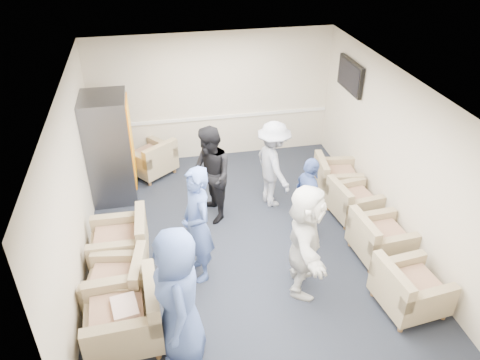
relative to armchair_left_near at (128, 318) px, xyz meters
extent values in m
plane|color=black|center=(1.84, 1.76, -0.38)|extent=(6.00, 6.00, 0.00)
plane|color=white|center=(1.84, 1.76, 2.32)|extent=(6.00, 6.00, 0.00)
cube|color=beige|center=(1.84, 4.76, 0.97)|extent=(5.00, 0.02, 2.70)
cube|color=beige|center=(1.84, -1.24, 0.97)|extent=(5.00, 0.02, 2.70)
cube|color=beige|center=(-0.66, 1.76, 0.97)|extent=(0.02, 6.00, 2.70)
cube|color=beige|center=(4.34, 1.76, 0.97)|extent=(0.02, 6.00, 2.70)
cube|color=silver|center=(1.84, 4.74, 0.52)|extent=(4.98, 0.04, 0.06)
cube|color=black|center=(4.28, 3.56, 1.67)|extent=(0.07, 1.00, 0.58)
cube|color=black|center=(4.25, 3.56, 1.67)|extent=(0.01, 0.92, 0.50)
cube|color=#53545B|center=(4.32, 3.56, 1.52)|extent=(0.04, 0.10, 0.25)
cube|color=#8D7B5B|center=(-0.07, 0.00, -0.09)|extent=(0.99, 0.99, 0.31)
cube|color=#8F664F|center=(-0.07, 0.00, 0.12)|extent=(0.68, 0.64, 0.11)
cube|color=#8D7B5B|center=(0.33, 0.01, 0.29)|extent=(0.20, 0.95, 0.44)
cube|color=#8D7B5B|center=(-0.17, 0.72, -0.13)|extent=(0.93, 0.93, 0.27)
cube|color=#8F664F|center=(-0.17, 0.72, 0.05)|extent=(0.64, 0.61, 0.10)
cube|color=#8D7B5B|center=(0.17, 0.66, 0.20)|extent=(0.27, 0.82, 0.38)
cube|color=#8D7B5B|center=(-0.14, 1.57, -0.11)|extent=(0.89, 0.89, 0.29)
cube|color=#8F664F|center=(-0.14, 1.57, 0.08)|extent=(0.61, 0.57, 0.10)
cube|color=#8D7B5B|center=(0.22, 1.56, 0.23)|extent=(0.16, 0.87, 0.41)
cube|color=#8D7B5B|center=(3.81, -0.21, -0.12)|extent=(0.92, 0.92, 0.28)
cube|color=#8F664F|center=(3.81, -0.21, 0.06)|extent=(0.64, 0.60, 0.10)
cube|color=#8D7B5B|center=(3.46, -0.25, 0.21)|extent=(0.23, 0.85, 0.39)
cube|color=#8D7B5B|center=(3.91, 0.90, -0.13)|extent=(0.87, 0.87, 0.27)
cube|color=#8F664F|center=(3.91, 0.90, 0.05)|extent=(0.60, 0.57, 0.10)
cube|color=#8D7B5B|center=(3.57, 0.87, 0.20)|extent=(0.19, 0.82, 0.38)
cube|color=#8D7B5B|center=(3.91, 1.98, -0.15)|extent=(0.85, 0.85, 0.25)
cube|color=#8F664F|center=(3.91, 1.98, 0.02)|extent=(0.58, 0.55, 0.09)
cube|color=#8D7B5B|center=(3.60, 1.94, 0.16)|extent=(0.22, 0.77, 0.36)
cube|color=#8D7B5B|center=(3.92, 2.79, -0.14)|extent=(0.87, 0.87, 0.26)
cube|color=#8F664F|center=(3.92, 2.79, 0.04)|extent=(0.60, 0.57, 0.09)
cube|color=#8D7B5B|center=(3.60, 2.83, 0.17)|extent=(0.23, 0.79, 0.37)
cube|color=#8D7B5B|center=(0.44, 4.22, -0.13)|extent=(1.15, 1.15, 0.27)
cube|color=#8F664F|center=(0.44, 4.22, 0.06)|extent=(0.77, 0.77, 0.10)
cube|color=#8D7B5B|center=(0.65, 3.95, 0.20)|extent=(0.73, 0.61, 0.38)
cube|color=#53545B|center=(-0.26, 3.55, 0.62)|extent=(0.79, 0.95, 2.00)
cube|color=#ED5004|center=(0.15, 3.55, 0.72)|extent=(0.02, 0.81, 1.60)
cube|color=black|center=(0.15, 3.55, -0.11)|extent=(0.02, 0.47, 0.13)
cube|color=black|center=(0.78, 1.27, -0.17)|extent=(0.28, 0.20, 0.40)
sphere|color=black|center=(0.78, 1.27, 0.01)|extent=(0.20, 0.20, 0.20)
cube|color=silver|center=(-0.02, 0.00, 0.18)|extent=(0.37, 0.45, 0.12)
imported|color=#41599D|center=(0.65, -0.31, 0.56)|extent=(0.61, 0.93, 1.88)
imported|color=#41599D|center=(1.03, 1.04, 0.54)|extent=(0.61, 0.77, 1.84)
imported|color=black|center=(1.43, 2.45, 0.49)|extent=(0.82, 0.97, 1.74)
imported|color=beige|center=(2.60, 2.68, 0.44)|extent=(0.80, 1.16, 1.64)
imported|color=#41599D|center=(2.90, 1.58, 0.37)|extent=(0.42, 0.90, 1.50)
imported|color=silver|center=(2.47, 0.48, 0.49)|extent=(0.96, 1.68, 1.73)
camera|label=1|loc=(0.57, -4.32, 4.61)|focal=35.00mm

